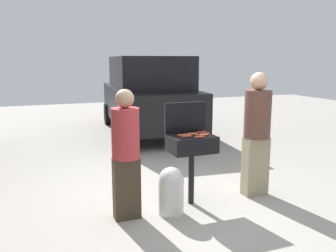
# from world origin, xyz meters

# --- Properties ---
(ground_plane) EXTENTS (24.00, 24.00, 0.00)m
(ground_plane) POSITION_xyz_m (0.00, 0.00, 0.00)
(ground_plane) COLOR #9E998E
(bbq_grill) EXTENTS (0.60, 0.44, 0.95)m
(bbq_grill) POSITION_xyz_m (0.20, -0.09, 0.80)
(bbq_grill) COLOR black
(bbq_grill) RESTS_ON ground
(grill_lid_open) EXTENTS (0.60, 0.05, 0.42)m
(grill_lid_open) POSITION_xyz_m (0.20, 0.13, 1.16)
(grill_lid_open) COLOR black
(grill_lid_open) RESTS_ON bbq_grill
(hot_dog_0) EXTENTS (0.13, 0.04, 0.03)m
(hot_dog_0) POSITION_xyz_m (0.07, -0.08, 0.96)
(hot_dog_0) COLOR #B74C33
(hot_dog_0) RESTS_ON bbq_grill
(hot_dog_1) EXTENTS (0.13, 0.03, 0.03)m
(hot_dog_1) POSITION_xyz_m (0.34, -0.18, 0.96)
(hot_dog_1) COLOR #C6593D
(hot_dog_1) RESTS_ON bbq_grill
(hot_dog_2) EXTENTS (0.13, 0.04, 0.03)m
(hot_dog_2) POSITION_xyz_m (0.23, -0.04, 0.96)
(hot_dog_2) COLOR #C6593D
(hot_dog_2) RESTS_ON bbq_grill
(hot_dog_3) EXTENTS (0.13, 0.04, 0.03)m
(hot_dog_3) POSITION_xyz_m (0.38, -0.11, 0.96)
(hot_dog_3) COLOR #B74C33
(hot_dog_3) RESTS_ON bbq_grill
(hot_dog_4) EXTENTS (0.13, 0.04, 0.03)m
(hot_dog_4) POSITION_xyz_m (0.09, -0.17, 0.96)
(hot_dog_4) COLOR #AD4228
(hot_dog_4) RESTS_ON bbq_grill
(hot_dog_5) EXTENTS (0.13, 0.04, 0.03)m
(hot_dog_5) POSITION_xyz_m (0.24, -0.26, 0.96)
(hot_dog_5) COLOR #B74C33
(hot_dog_5) RESTS_ON bbq_grill
(hot_dog_6) EXTENTS (0.13, 0.04, 0.03)m
(hot_dog_6) POSITION_xyz_m (0.29, -0.14, 0.96)
(hot_dog_6) COLOR #B74C33
(hot_dog_6) RESTS_ON bbq_grill
(hot_dog_7) EXTENTS (0.13, 0.04, 0.03)m
(hot_dog_7) POSITION_xyz_m (0.20, -0.07, 0.96)
(hot_dog_7) COLOR #C6593D
(hot_dog_7) RESTS_ON bbq_grill
(hot_dog_8) EXTENTS (0.13, 0.04, 0.03)m
(hot_dog_8) POSITION_xyz_m (0.39, 0.01, 0.96)
(hot_dog_8) COLOR #AD4228
(hot_dog_8) RESTS_ON bbq_grill
(propane_tank) EXTENTS (0.32, 0.32, 0.62)m
(propane_tank) POSITION_xyz_m (-0.18, -0.32, 0.32)
(propane_tank) COLOR silver
(propane_tank) RESTS_ON ground
(person_left) EXTENTS (0.34, 0.34, 1.60)m
(person_left) POSITION_xyz_m (-0.73, -0.23, 0.87)
(person_left) COLOR #3F3323
(person_left) RESTS_ON ground
(person_right) EXTENTS (0.37, 0.37, 1.77)m
(person_right) POSITION_xyz_m (1.20, -0.12, 0.96)
(person_right) COLOR gray
(person_right) RESTS_ON ground
(parked_minivan) EXTENTS (2.37, 4.56, 2.02)m
(parked_minivan) POSITION_xyz_m (1.12, 4.66, 1.03)
(parked_minivan) COLOR black
(parked_minivan) RESTS_ON ground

